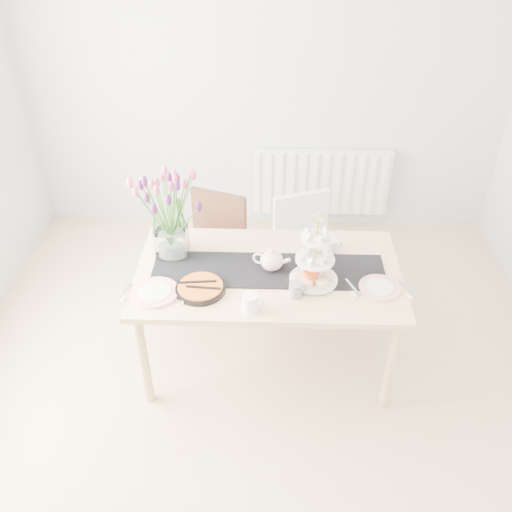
{
  "coord_description": "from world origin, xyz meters",
  "views": [
    {
      "loc": [
        0.06,
        -2.06,
        2.76
      ],
      "look_at": [
        -0.02,
        0.47,
        0.9
      ],
      "focal_mm": 38.0,
      "sensor_mm": 36.0,
      "label": 1
    }
  ],
  "objects_px": {
    "radiator": "(321,182)",
    "cake_stand": "(315,265)",
    "cream_jug": "(331,245)",
    "teapot": "(272,261)",
    "dining_table": "(268,281)",
    "plate_left": "(155,292)",
    "chair_brown": "(214,242)",
    "tulip_vase": "(168,203)",
    "mug_grey": "(296,290)",
    "chair_white": "(305,244)",
    "mug_white": "(250,303)",
    "plate_right": "(380,288)",
    "tart_tin": "(201,288)",
    "mug_orange": "(310,278)"
  },
  "relations": [
    {
      "from": "tart_tin",
      "to": "mug_orange",
      "type": "bearing_deg",
      "value": 6.68
    },
    {
      "from": "chair_white",
      "to": "tulip_vase",
      "type": "relative_size",
      "value": 1.26
    },
    {
      "from": "cake_stand",
      "to": "plate_left",
      "type": "xyz_separation_m",
      "value": [
        -0.91,
        -0.14,
        -0.11
      ]
    },
    {
      "from": "plate_left",
      "to": "teapot",
      "type": "bearing_deg",
      "value": 20.04
    },
    {
      "from": "chair_brown",
      "to": "mug_grey",
      "type": "height_order",
      "value": "chair_brown"
    },
    {
      "from": "tart_tin",
      "to": "tulip_vase",
      "type": "bearing_deg",
      "value": 121.14
    },
    {
      "from": "cake_stand",
      "to": "plate_left",
      "type": "bearing_deg",
      "value": -171.14
    },
    {
      "from": "dining_table",
      "to": "plate_left",
      "type": "xyz_separation_m",
      "value": [
        -0.65,
        -0.23,
        0.08
      ]
    },
    {
      "from": "chair_white",
      "to": "cream_jug",
      "type": "xyz_separation_m",
      "value": [
        0.13,
        -0.44,
        0.3
      ]
    },
    {
      "from": "tulip_vase",
      "to": "mug_grey",
      "type": "height_order",
      "value": "tulip_vase"
    },
    {
      "from": "tart_tin",
      "to": "mug_orange",
      "type": "xyz_separation_m",
      "value": [
        0.63,
        0.07,
        0.03
      ]
    },
    {
      "from": "mug_grey",
      "to": "cream_jug",
      "type": "bearing_deg",
      "value": 47.08
    },
    {
      "from": "cream_jug",
      "to": "plate_left",
      "type": "relative_size",
      "value": 0.3
    },
    {
      "from": "mug_grey",
      "to": "mug_white",
      "type": "xyz_separation_m",
      "value": [
        -0.25,
        -0.13,
        0.01
      ]
    },
    {
      "from": "tart_tin",
      "to": "plate_right",
      "type": "height_order",
      "value": "tart_tin"
    },
    {
      "from": "radiator",
      "to": "cream_jug",
      "type": "bearing_deg",
      "value": -92.06
    },
    {
      "from": "mug_orange",
      "to": "mug_grey",
      "type": "bearing_deg",
      "value": -176.45
    },
    {
      "from": "cake_stand",
      "to": "teapot",
      "type": "distance_m",
      "value": 0.27
    },
    {
      "from": "teapot",
      "to": "plate_right",
      "type": "relative_size",
      "value": 0.92
    },
    {
      "from": "chair_brown",
      "to": "mug_orange",
      "type": "bearing_deg",
      "value": -29.87
    },
    {
      "from": "chair_white",
      "to": "tart_tin",
      "type": "xyz_separation_m",
      "value": [
        -0.65,
        -0.86,
        0.27
      ]
    },
    {
      "from": "cake_stand",
      "to": "plate_left",
      "type": "relative_size",
      "value": 1.51
    },
    {
      "from": "chair_white",
      "to": "mug_white",
      "type": "height_order",
      "value": "mug_white"
    },
    {
      "from": "radiator",
      "to": "tulip_vase",
      "type": "xyz_separation_m",
      "value": [
        -1.05,
        -1.52,
        0.67
      ]
    },
    {
      "from": "cream_jug",
      "to": "teapot",
      "type": "bearing_deg",
      "value": -149.84
    },
    {
      "from": "radiator",
      "to": "cake_stand",
      "type": "bearing_deg",
      "value": -95.82
    },
    {
      "from": "mug_grey",
      "to": "chair_brown",
      "type": "bearing_deg",
      "value": 107.52
    },
    {
      "from": "chair_white",
      "to": "mug_grey",
      "type": "height_order",
      "value": "chair_white"
    },
    {
      "from": "chair_white",
      "to": "teapot",
      "type": "bearing_deg",
      "value": -131.53
    },
    {
      "from": "radiator",
      "to": "chair_white",
      "type": "bearing_deg",
      "value": -100.13
    },
    {
      "from": "radiator",
      "to": "plate_right",
      "type": "bearing_deg",
      "value": -83.72
    },
    {
      "from": "chair_brown",
      "to": "cake_stand",
      "type": "relative_size",
      "value": 2.05
    },
    {
      "from": "mug_grey",
      "to": "dining_table",
      "type": "bearing_deg",
      "value": 109.47
    },
    {
      "from": "radiator",
      "to": "cream_jug",
      "type": "relative_size",
      "value": 14.63
    },
    {
      "from": "chair_brown",
      "to": "tulip_vase",
      "type": "bearing_deg",
      "value": -91.23
    },
    {
      "from": "chair_white",
      "to": "plate_left",
      "type": "distance_m",
      "value": 1.3
    },
    {
      "from": "dining_table",
      "to": "chair_brown",
      "type": "height_order",
      "value": "chair_brown"
    },
    {
      "from": "radiator",
      "to": "mug_white",
      "type": "relative_size",
      "value": 11.25
    },
    {
      "from": "cake_stand",
      "to": "plate_right",
      "type": "bearing_deg",
      "value": -8.7
    },
    {
      "from": "chair_white",
      "to": "mug_grey",
      "type": "distance_m",
      "value": 0.94
    },
    {
      "from": "tart_tin",
      "to": "plate_left",
      "type": "xyz_separation_m",
      "value": [
        -0.26,
        -0.04,
        -0.01
      ]
    },
    {
      "from": "cake_stand",
      "to": "mug_orange",
      "type": "height_order",
      "value": "cake_stand"
    },
    {
      "from": "tulip_vase",
      "to": "cream_jug",
      "type": "relative_size",
      "value": 8.21
    },
    {
      "from": "chair_white",
      "to": "tulip_vase",
      "type": "bearing_deg",
      "value": -170.5
    },
    {
      "from": "mug_white",
      "to": "mug_orange",
      "type": "distance_m",
      "value": 0.41
    },
    {
      "from": "tulip_vase",
      "to": "mug_white",
      "type": "relative_size",
      "value": 6.31
    },
    {
      "from": "tart_tin",
      "to": "mug_white",
      "type": "bearing_deg",
      "value": -28.67
    },
    {
      "from": "cream_jug",
      "to": "tart_tin",
      "type": "bearing_deg",
      "value": -151.11
    },
    {
      "from": "tulip_vase",
      "to": "mug_white",
      "type": "xyz_separation_m",
      "value": [
        0.5,
        -0.51,
        -0.32
      ]
    },
    {
      "from": "plate_left",
      "to": "cake_stand",
      "type": "bearing_deg",
      "value": 8.86
    }
  ]
}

